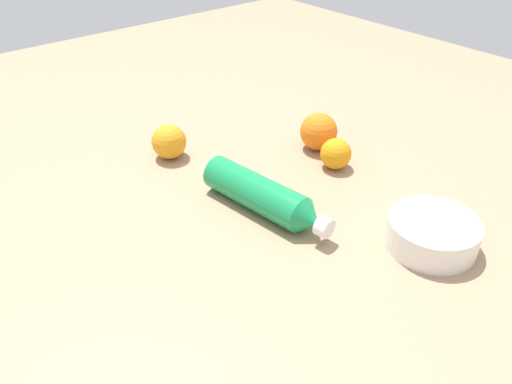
{
  "coord_description": "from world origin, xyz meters",
  "views": [
    {
      "loc": [
        0.47,
        0.63,
        0.56
      ],
      "look_at": [
        -0.04,
        0.02,
        0.03
      ],
      "focal_mm": 35.99,
      "sensor_mm": 36.0,
      "label": 1
    }
  ],
  "objects_px": {
    "orange_0": "(336,154)",
    "orange_2": "(169,142)",
    "water_bottle": "(265,196)",
    "orange_1": "(319,132)",
    "ceramic_bowl": "(432,233)"
  },
  "relations": [
    {
      "from": "orange_0",
      "to": "orange_2",
      "type": "bearing_deg",
      "value": -47.07
    },
    {
      "from": "water_bottle",
      "to": "orange_1",
      "type": "height_order",
      "value": "orange_1"
    },
    {
      "from": "orange_1",
      "to": "ceramic_bowl",
      "type": "relative_size",
      "value": 0.54
    },
    {
      "from": "water_bottle",
      "to": "orange_2",
      "type": "height_order",
      "value": "orange_2"
    },
    {
      "from": "water_bottle",
      "to": "orange_2",
      "type": "relative_size",
      "value": 3.73
    },
    {
      "from": "orange_1",
      "to": "ceramic_bowl",
      "type": "height_order",
      "value": "orange_1"
    },
    {
      "from": "orange_0",
      "to": "water_bottle",
      "type": "bearing_deg",
      "value": 6.77
    },
    {
      "from": "ceramic_bowl",
      "to": "orange_0",
      "type": "bearing_deg",
      "value": -103.55
    },
    {
      "from": "orange_2",
      "to": "ceramic_bowl",
      "type": "xyz_separation_m",
      "value": [
        -0.18,
        0.55,
        -0.01
      ]
    },
    {
      "from": "orange_0",
      "to": "ceramic_bowl",
      "type": "distance_m",
      "value": 0.29
    },
    {
      "from": "water_bottle",
      "to": "ceramic_bowl",
      "type": "distance_m",
      "value": 0.3
    },
    {
      "from": "water_bottle",
      "to": "orange_0",
      "type": "relative_size",
      "value": 4.28
    },
    {
      "from": "orange_1",
      "to": "orange_2",
      "type": "bearing_deg",
      "value": -33.04
    },
    {
      "from": "water_bottle",
      "to": "orange_2",
      "type": "xyz_separation_m",
      "value": [
        0.02,
        -0.29,
        0.0
      ]
    },
    {
      "from": "water_bottle",
      "to": "orange_1",
      "type": "bearing_deg",
      "value": 106.14
    }
  ]
}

